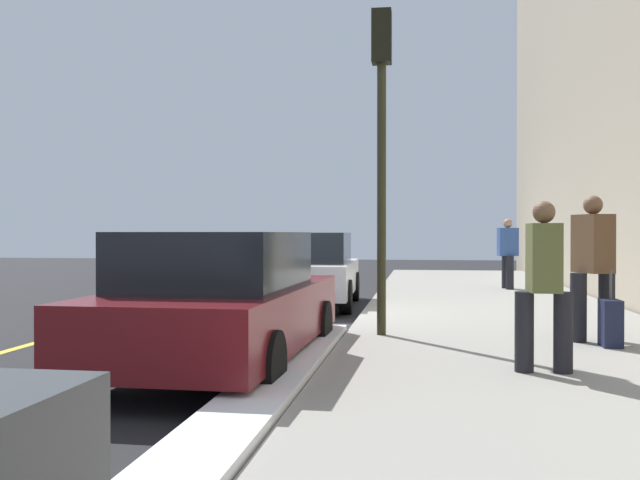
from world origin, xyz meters
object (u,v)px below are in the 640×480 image
(parked_car_white, at_px, (309,270))
(rolling_suitcase, at_px, (611,323))
(pedestrian_olive_coat, at_px, (544,281))
(pedestrian_brown_coat, at_px, (593,264))
(parked_car_maroon, at_px, (222,301))
(traffic_light_pole, at_px, (382,116))
(pedestrian_blue_coat, at_px, (508,251))

(parked_car_white, distance_m, rolling_suitcase, 7.12)
(pedestrian_olive_coat, distance_m, pedestrian_brown_coat, 2.35)
(parked_car_white, relative_size, pedestrian_brown_coat, 2.35)
(parked_car_maroon, bearing_deg, rolling_suitcase, -73.48)
(parked_car_maroon, height_order, rolling_suitcase, parked_car_maroon)
(pedestrian_brown_coat, distance_m, traffic_light_pole, 3.29)
(pedestrian_olive_coat, height_order, rolling_suitcase, pedestrian_olive_coat)
(pedestrian_blue_coat, distance_m, rolling_suitcase, 8.93)
(pedestrian_blue_coat, bearing_deg, parked_car_maroon, 157.50)
(pedestrian_olive_coat, bearing_deg, pedestrian_blue_coat, -4.81)
(rolling_suitcase, bearing_deg, pedestrian_blue_coat, 1.02)
(pedestrian_olive_coat, relative_size, traffic_light_pole, 0.39)
(parked_car_maroon, height_order, parked_car_white, same)
(parked_car_white, xyz_separation_m, traffic_light_pole, (-4.86, -1.75, 2.31))
(pedestrian_brown_coat, xyz_separation_m, traffic_light_pole, (0.21, 2.65, 1.94))
(parked_car_maroon, bearing_deg, pedestrian_brown_coat, -68.01)
(parked_car_white, relative_size, pedestrian_olive_coat, 2.57)
(pedestrian_olive_coat, relative_size, pedestrian_brown_coat, 0.91)
(parked_car_maroon, relative_size, traffic_light_pole, 1.06)
(pedestrian_olive_coat, relative_size, rolling_suitcase, 1.81)
(traffic_light_pole, bearing_deg, pedestrian_brown_coat, -94.59)
(parked_car_white, bearing_deg, pedestrian_blue_coat, -51.98)
(pedestrian_blue_coat, distance_m, traffic_light_pole, 8.89)
(pedestrian_olive_coat, distance_m, traffic_light_pole, 3.55)
(parked_car_maroon, relative_size, pedestrian_olive_coat, 2.74)
(parked_car_white, relative_size, traffic_light_pole, 0.99)
(parked_car_maroon, relative_size, pedestrian_blue_coat, 2.68)
(traffic_light_pole, bearing_deg, pedestrian_blue_coat, -17.44)
(rolling_suitcase, bearing_deg, parked_car_maroon, 106.52)
(parked_car_white, distance_m, pedestrian_brown_coat, 6.73)
(parked_car_maroon, xyz_separation_m, rolling_suitcase, (1.30, -4.39, -0.32))
(parked_car_maroon, xyz_separation_m, pedestrian_brown_coat, (1.73, -4.28, 0.36))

